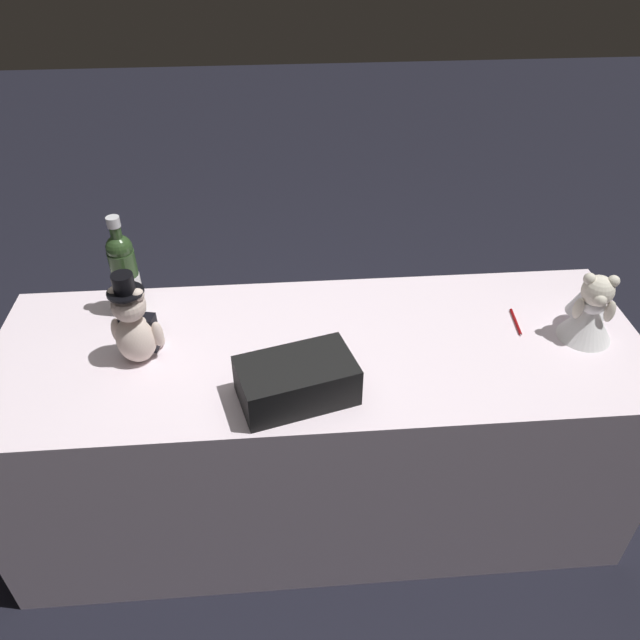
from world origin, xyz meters
The scene contains 7 objects.
ground_plane centered at (0.00, 0.00, 0.00)m, with size 12.00×12.00×0.00m, color black.
reception_table centered at (0.00, 0.00, 0.38)m, with size 2.01×0.71×0.76m, color white.
teddy_bear_groom centered at (0.54, 0.01, 0.88)m, with size 0.15×0.14×0.30m.
teddy_bear_bride centered at (-0.83, 0.00, 0.86)m, with size 0.17×0.21×0.23m.
champagne_bottle centered at (0.60, -0.23, 0.90)m, with size 0.09×0.09×0.34m.
signing_pen centered at (-0.64, -0.06, 0.76)m, with size 0.02×0.14×0.01m.
gift_case_black centered at (0.08, 0.21, 0.82)m, with size 0.35×0.26×0.12m.
Camera 1 is at (0.11, 1.44, 1.97)m, focal length 34.48 mm.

